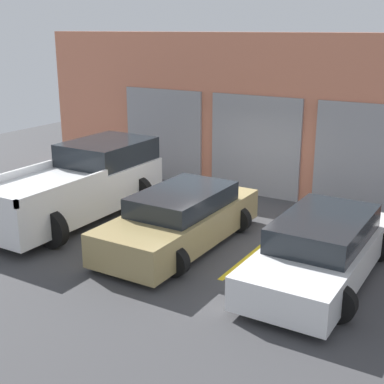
% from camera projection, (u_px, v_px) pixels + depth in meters
% --- Properties ---
extents(ground_plane, '(28.00, 28.00, 0.00)m').
position_uv_depth(ground_plane, '(209.00, 227.00, 13.03)').
color(ground_plane, '#3D3D3F').
extents(shophouse_building, '(15.43, 0.68, 4.53)m').
position_uv_depth(shophouse_building, '(267.00, 117.00, 15.07)').
color(shophouse_building, '#D17A5B').
rests_on(shophouse_building, ground).
extents(pickup_truck, '(2.56, 5.13, 1.78)m').
position_uv_depth(pickup_truck, '(79.00, 185.00, 13.48)').
color(pickup_truck, white).
rests_on(pickup_truck, ground).
extents(sedan_white, '(2.16, 4.61, 1.23)m').
position_uv_depth(sedan_white, '(322.00, 249.00, 10.23)').
color(sedan_white, white).
rests_on(sedan_white, ground).
extents(sedan_side, '(2.09, 4.48, 1.25)m').
position_uv_depth(sedan_side, '(181.00, 219.00, 11.79)').
color(sedan_side, '#9E8956').
rests_on(sedan_side, ground).
extents(parking_stripe_far_left, '(0.12, 2.20, 0.01)m').
position_uv_depth(parking_stripe_far_left, '(30.00, 209.00, 14.31)').
color(parking_stripe_far_left, gold).
rests_on(parking_stripe_far_left, ground).
extents(parking_stripe_left, '(0.12, 2.20, 0.01)m').
position_uv_depth(parking_stripe_left, '(124.00, 231.00, 12.73)').
color(parking_stripe_left, gold).
rests_on(parking_stripe_left, ground).
extents(parking_stripe_centre, '(0.12, 2.20, 0.01)m').
position_uv_depth(parking_stripe_centre, '(245.00, 260.00, 11.16)').
color(parking_stripe_centre, gold).
rests_on(parking_stripe_centre, ground).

